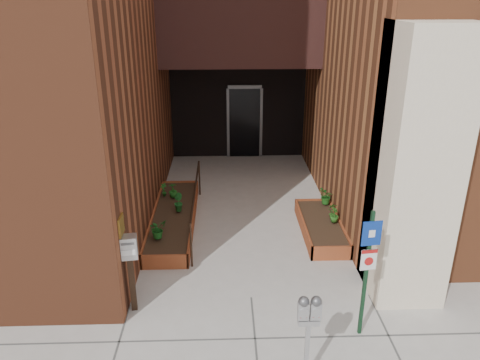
{
  "coord_description": "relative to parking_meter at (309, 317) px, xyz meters",
  "views": [
    {
      "loc": [
        -0.41,
        -6.51,
        4.78
      ],
      "look_at": [
        -0.13,
        1.8,
        1.4
      ],
      "focal_mm": 35.0,
      "sensor_mm": 36.0,
      "label": 1
    }
  ],
  "objects": [
    {
      "name": "shrub_left_a",
      "position": [
        -2.34,
        3.4,
        -0.54
      ],
      "size": [
        0.47,
        0.47,
        0.37
      ],
      "primitive_type": "imported",
      "rotation": [
        0.0,
        0.0,
        0.8
      ],
      "color": "#1B5F1D",
      "rests_on": "planter_left"
    },
    {
      "name": "shrub_right_b",
      "position": [
        1.23,
        4.1,
        -0.55
      ],
      "size": [
        0.19,
        0.19,
        0.36
      ],
      "primitive_type": "imported",
      "rotation": [
        0.0,
        0.0,
        3.14
      ],
      "color": "#235217",
      "rests_on": "planter_right"
    },
    {
      "name": "handrail",
      "position": [
        -1.66,
        4.46,
        -0.28
      ],
      "size": [
        0.04,
        3.34,
        0.9
      ],
      "color": "black",
      "rests_on": "ground"
    },
    {
      "name": "shrub_left_d",
      "position": [
        -2.46,
        5.39,
        -0.57
      ],
      "size": [
        0.24,
        0.24,
        0.32
      ],
      "primitive_type": "imported",
      "rotation": [
        0.0,
        0.0,
        5.57
      ],
      "color": "#1C601B",
      "rests_on": "planter_left"
    },
    {
      "name": "ground",
      "position": [
        -0.61,
        1.81,
        -1.02
      ],
      "size": [
        80.0,
        80.0,
        0.0
      ],
      "primitive_type": "plane",
      "color": "#9E9991",
      "rests_on": "ground"
    },
    {
      "name": "sign_post",
      "position": [
        0.97,
        0.88,
        0.22
      ],
      "size": [
        0.28,
        0.08,
        2.03
      ],
      "color": "#12311C",
      "rests_on": "ground"
    },
    {
      "name": "shrub_right_a",
      "position": [
        1.24,
        3.94,
        -0.56
      ],
      "size": [
        0.24,
        0.24,
        0.32
      ],
      "primitive_type": "imported",
      "rotation": [
        0.0,
        0.0,
        1.17
      ],
      "color": "#255B1A",
      "rests_on": "planter_right"
    },
    {
      "name": "planter_left",
      "position": [
        -2.16,
        4.51,
        -0.89
      ],
      "size": [
        0.9,
        3.6,
        0.3
      ],
      "color": "brown",
      "rests_on": "ground"
    },
    {
      "name": "payment_dropbox",
      "position": [
        -2.51,
        1.58,
        -0.06
      ],
      "size": [
        0.29,
        0.23,
        1.33
      ],
      "color": "black",
      "rests_on": "ground"
    },
    {
      "name": "shrub_right_c",
      "position": [
        1.24,
        4.82,
        -0.54
      ],
      "size": [
        0.45,
        0.45,
        0.36
      ],
      "primitive_type": "imported",
      "rotation": [
        0.0,
        0.0,
        4.18
      ],
      "color": "#1F5D1A",
      "rests_on": "planter_right"
    },
    {
      "name": "shrub_left_c",
      "position": [
        -2.24,
        5.33,
        -0.55
      ],
      "size": [
        0.23,
        0.23,
        0.34
      ],
      "primitive_type": "imported",
      "rotation": [
        0.0,
        0.0,
        3.39
      ],
      "color": "#1D601B",
      "rests_on": "planter_left"
    },
    {
      "name": "parking_meter",
      "position": [
        0.0,
        0.0,
        0.0
      ],
      "size": [
        0.29,
        0.14,
        1.32
      ],
      "color": "#A1A1A4",
      "rests_on": "ground"
    },
    {
      "name": "planter_right",
      "position": [
        0.99,
        4.01,
        -0.89
      ],
      "size": [
        0.8,
        2.2,
        0.3
      ],
      "color": "brown",
      "rests_on": "ground"
    },
    {
      "name": "shrub_left_b",
      "position": [
        -2.05,
        4.59,
        -0.52
      ],
      "size": [
        0.29,
        0.29,
        0.4
      ],
      "primitive_type": "imported",
      "rotation": [
        0.0,
        0.0,
        1.99
      ],
      "color": "#18551D",
      "rests_on": "planter_left"
    }
  ]
}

